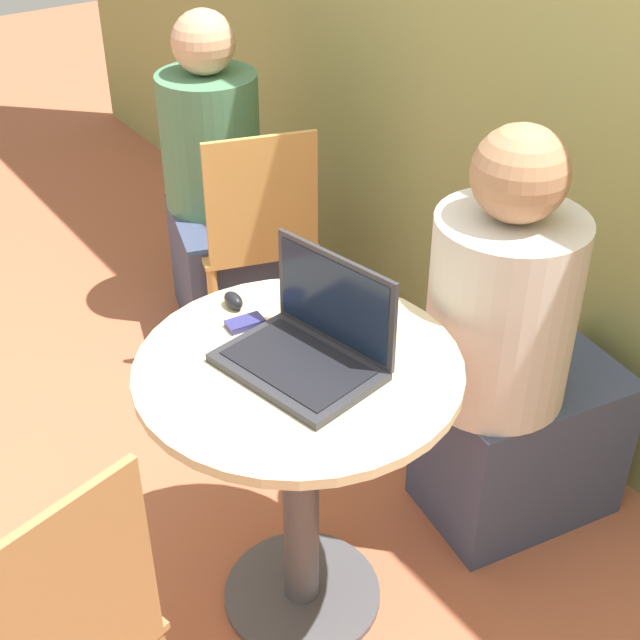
{
  "coord_description": "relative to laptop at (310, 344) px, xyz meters",
  "views": [
    {
      "loc": [
        1.29,
        -0.85,
        1.91
      ],
      "look_at": [
        0.01,
        0.05,
        0.86
      ],
      "focal_mm": 50.0,
      "sensor_mm": 36.0,
      "label": 1
    }
  ],
  "objects": [
    {
      "name": "ground_plane",
      "position": [
        -0.01,
        -0.02,
        -0.81
      ],
      "size": [
        12.0,
        12.0,
        0.0
      ],
      "primitive_type": "plane",
      "color": "#B26042"
    },
    {
      "name": "round_table",
      "position": [
        -0.01,
        -0.02,
        -0.27
      ],
      "size": [
        0.72,
        0.72,
        0.76
      ],
      "color": "#4C4C51",
      "rests_on": "ground_plane"
    },
    {
      "name": "laptop",
      "position": [
        0.0,
        0.0,
        0.0
      ],
      "size": [
        0.37,
        0.29,
        0.24
      ],
      "color": "#2D2D33",
      "rests_on": "round_table"
    },
    {
      "name": "cell_phone",
      "position": [
        -0.2,
        -0.04,
        -0.04
      ],
      "size": [
        0.05,
        0.09,
        0.02
      ],
      "color": "navy",
      "rests_on": "round_table"
    },
    {
      "name": "computer_mouse",
      "position": [
        -0.29,
        -0.02,
        -0.03
      ],
      "size": [
        0.06,
        0.04,
        0.04
      ],
      "color": "black",
      "rests_on": "round_table"
    },
    {
      "name": "person_seated",
      "position": [
        0.05,
        0.61,
        -0.32
      ],
      "size": [
        0.43,
        0.6,
        1.19
      ],
      "color": "#3D4766",
      "rests_on": "ground_plane"
    },
    {
      "name": "chair_background",
      "position": [
        -1.05,
        0.49,
        -0.37
      ],
      "size": [
        0.5,
        0.5,
        0.86
      ],
      "color": "tan",
      "rests_on": "ground_plane"
    },
    {
      "name": "person_background",
      "position": [
        -1.3,
        0.5,
        -0.34
      ],
      "size": [
        0.58,
        0.47,
        1.14
      ],
      "color": "#3D4766",
      "rests_on": "ground_plane"
    }
  ]
}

